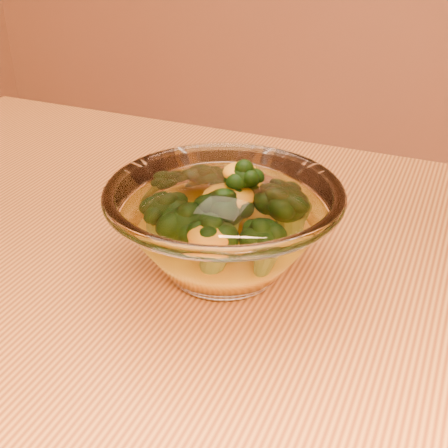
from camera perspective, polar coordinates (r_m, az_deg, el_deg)
The scene contains 3 objects.
glass_bowl at distance 0.50m, azimuth 0.00°, elevation -0.41°, with size 0.19×0.19×0.08m.
cheese_sauce at distance 0.51m, azimuth 0.00°, elevation -2.14°, with size 0.10×0.10×0.03m, color #F4A614.
broccoli_heap at distance 0.50m, azimuth -0.03°, elevation 0.81°, with size 0.13×0.12×0.07m.
Camera 1 is at (0.06, -0.31, 1.05)m, focal length 50.00 mm.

